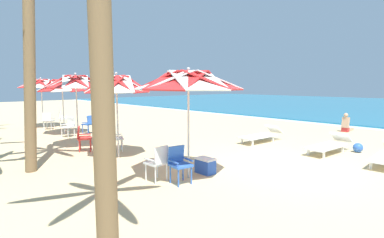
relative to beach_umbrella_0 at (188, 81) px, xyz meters
The scene contains 22 objects.
ground_plane 3.65m from the beach_umbrella_0, 68.38° to the left, with size 80.00×80.00×0.00m, color #D3B784.
surf_foam 12.53m from the beach_umbrella_0, 85.22° to the left, with size 80.00×0.70×0.01m, color white.
beach_umbrella_0 is the anchor object (origin of this frame).
plastic_chair_0 2.02m from the beach_umbrella_0, 110.68° to the right, with size 0.50×0.47×0.87m.
plastic_chair_1 1.92m from the beach_umbrella_0, 71.79° to the right, with size 0.52×0.50×0.87m.
beach_umbrella_1 2.99m from the beach_umbrella_0, behind, with size 2.06×2.06×2.67m.
plastic_chair_2 3.38m from the beach_umbrella_0, 158.87° to the right, with size 0.61×0.59×0.87m.
plastic_chair_3 4.26m from the beach_umbrella_0, behind, with size 0.58×0.60×0.87m.
beach_umbrella_2 5.42m from the beach_umbrella_0, behind, with size 2.14×2.14×2.71m.
plastic_chair_4 5.02m from the beach_umbrella_0, behind, with size 0.59×0.61×0.87m.
beach_umbrella_3 8.53m from the beach_umbrella_0, behind, with size 2.15×2.15×2.60m.
plastic_chair_5 7.96m from the beach_umbrella_0, behind, with size 0.58×0.60×0.87m.
plastic_chair_6 8.20m from the beach_umbrella_0, behind, with size 0.58×0.56×0.87m.
beach_umbrella_4 11.55m from the beach_umbrella_0, behind, with size 2.24×2.24×2.66m.
plastic_chair_7 10.70m from the beach_umbrella_0, behind, with size 0.63×0.63×0.87m.
plastic_chair_8 11.29m from the beach_umbrella_0, behind, with size 0.54×0.57×0.87m.
sun_lounger_1 5.75m from the beach_umbrella_0, 75.80° to the left, with size 0.79×2.19×0.62m.
sun_lounger_2 5.70m from the beach_umbrella_0, 104.29° to the left, with size 0.78×2.19×0.62m.
palm_tree_3 4.36m from the beach_umbrella_0, 141.59° to the right, with size 2.87×3.22×5.87m.
cooler_box 2.23m from the beach_umbrella_0, 86.12° to the left, with size 0.50×0.34×0.40m.
beach_ball 6.68m from the beach_umbrella_0, 71.96° to the left, with size 0.32×0.32×0.32m, color blue.
beachgoer_seated 10.59m from the beach_umbrella_0, 89.58° to the left, with size 0.30×0.93×0.92m.
Camera 1 is at (4.10, -7.27, 2.29)m, focal length 27.11 mm.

